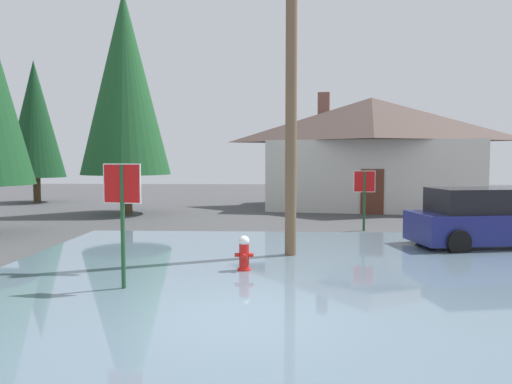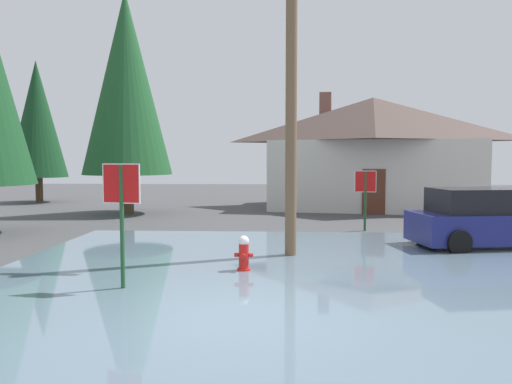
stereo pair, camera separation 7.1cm
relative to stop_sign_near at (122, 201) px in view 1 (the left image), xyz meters
The scene contains 11 objects.
ground_plane 3.27m from the stop_sign_near, 33.08° to the right, with size 80.00×80.00×0.10m, color #424244.
flood_puddle 4.20m from the stop_sign_near, 23.70° to the left, with size 13.61×11.35×0.06m, color slate.
lane_stop_bar 3.66m from the stop_sign_near, 64.93° to the right, with size 4.24×0.30×0.01m, color silver.
stop_sign_near is the anchor object (origin of this frame).
fire_hydrant 2.95m from the stop_sign_near, 36.76° to the left, with size 0.40×0.35×0.81m.
utility_pole 5.41m from the stop_sign_near, 46.39° to the left, with size 1.60×0.28×8.74m.
stop_sign_far 9.86m from the stop_sign_near, 54.02° to the left, with size 0.73×0.08×2.05m.
house 17.57m from the stop_sign_near, 64.81° to the left, with size 11.20×7.70×5.89m.
parked_car 10.06m from the stop_sign_near, 29.45° to the left, with size 4.75×2.55×1.65m.
pine_tree_tall_left 21.33m from the stop_sign_near, 120.29° to the left, with size 3.16×3.16×7.90m.
pine_tree_mid_left 13.95m from the stop_sign_near, 106.84° to the left, with size 3.91×3.91×9.78m.
Camera 1 is at (0.51, -7.37, 2.45)m, focal length 34.67 mm.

